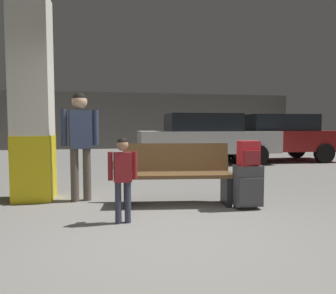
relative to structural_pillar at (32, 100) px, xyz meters
The scene contains 10 objects.
ground_plane 3.06m from the structural_pillar, 47.40° to the left, with size 18.00×18.00×0.10m, color gray.
garage_back_wall 10.93m from the structural_pillar, 80.68° to the left, with size 18.00×0.12×2.80m, color slate.
structural_pillar is the anchor object (origin of this frame).
bench 2.49m from the structural_pillar, 17.65° to the right, with size 1.65×0.72×0.89m.
suitcase 3.46m from the structural_pillar, 20.45° to the right, with size 0.39×0.25×0.60m.
backpack_bright 3.33m from the structural_pillar, 20.45° to the right, with size 0.29×0.20×0.34m.
child 2.16m from the structural_pillar, 48.24° to the right, with size 0.34×0.20×1.02m.
adult 0.92m from the structural_pillar, 17.85° to the right, with size 0.55×0.28×1.65m.
parked_car_side 7.79m from the structural_pillar, 33.57° to the left, with size 4.19×1.97×1.51m.
parked_car_near 5.74m from the structural_pillar, 44.94° to the left, with size 4.14×1.88×1.51m.
Camera 1 is at (-0.62, -3.06, 1.15)m, focal length 33.48 mm.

